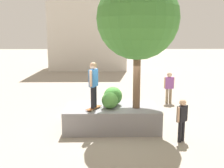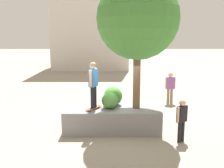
% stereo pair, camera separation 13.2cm
% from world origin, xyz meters
% --- Properties ---
extents(ground_plane, '(120.00, 120.00, 0.00)m').
position_xyz_m(ground_plane, '(0.00, 0.00, 0.00)').
color(ground_plane, '#9E9384').
extents(planter_ledge, '(3.62, 1.86, 0.88)m').
position_xyz_m(planter_ledge, '(-0.08, 0.25, 0.44)').
color(planter_ledge, gray).
rests_on(planter_ledge, ground).
extents(plaza_tree, '(2.99, 2.99, 4.83)m').
position_xyz_m(plaza_tree, '(-1.01, 0.40, 4.20)').
color(plaza_tree, brown).
rests_on(plaza_tree, planter_ledge).
extents(boxwood_shrub, '(0.74, 0.74, 0.74)m').
position_xyz_m(boxwood_shrub, '(-0.12, -0.00, 1.25)').
color(boxwood_shrub, '#3D7A33').
rests_on(boxwood_shrub, planter_ledge).
extents(hedge_clump, '(0.62, 0.62, 0.62)m').
position_xyz_m(hedge_clump, '(0.01, 0.48, 1.19)').
color(hedge_clump, '#4C8C3D').
rests_on(hedge_clump, planter_ledge).
extents(skateboard, '(0.59, 0.79, 0.07)m').
position_xyz_m(skateboard, '(0.61, 0.62, 0.94)').
color(skateboard, brown).
rests_on(skateboard, planter_ledge).
extents(skateboarder, '(0.34, 0.55, 1.71)m').
position_xyz_m(skateboarder, '(0.61, 0.62, 1.94)').
color(skateboarder, black).
rests_on(skateboarder, skateboard).
extents(pedestrian_crossing, '(0.42, 0.39, 1.51)m').
position_xyz_m(pedestrian_crossing, '(-2.44, 1.58, 0.87)').
color(pedestrian_crossing, black).
rests_on(pedestrian_crossing, ground).
extents(bystander_watching, '(0.57, 0.26, 1.69)m').
position_xyz_m(bystander_watching, '(-3.22, -3.56, 0.98)').
color(bystander_watching, '#847056').
rests_on(bystander_watching, ground).
extents(plaza_lowrise_south, '(7.91, 7.80, 12.23)m').
position_xyz_m(plaza_lowrise_south, '(2.05, -19.99, 6.11)').
color(plaza_lowrise_south, beige).
rests_on(plaza_lowrise_south, ground).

